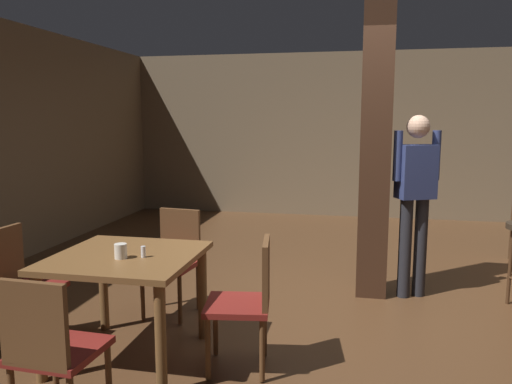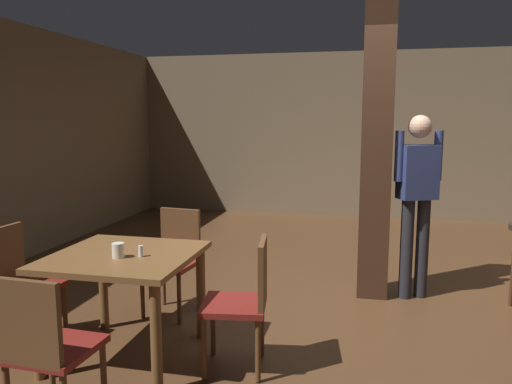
# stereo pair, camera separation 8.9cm
# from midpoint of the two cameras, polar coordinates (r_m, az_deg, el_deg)

# --- Properties ---
(ground_plane) EXTENTS (10.80, 10.80, 0.00)m
(ground_plane) POSITION_cam_midpoint_polar(r_m,az_deg,el_deg) (4.55, 10.64, -13.51)
(ground_plane) COLOR #4C301C
(wall_back) EXTENTS (8.00, 0.10, 2.80)m
(wall_back) POSITION_cam_midpoint_polar(r_m,az_deg,el_deg) (8.73, 11.47, 6.34)
(wall_back) COLOR #756047
(wall_back) RESTS_ON ground_plane
(pillar) EXTENTS (0.28, 0.28, 2.80)m
(pillar) POSITION_cam_midpoint_polar(r_m,az_deg,el_deg) (4.79, 12.94, 4.74)
(pillar) COLOR #382114
(pillar) RESTS_ON ground_plane
(dining_table) EXTENTS (0.97, 0.97, 0.76)m
(dining_table) POSITION_cam_midpoint_polar(r_m,az_deg,el_deg) (3.64, -15.26, -8.76)
(dining_table) COLOR brown
(dining_table) RESTS_ON ground_plane
(chair_north) EXTENTS (0.47, 0.47, 0.89)m
(chair_north) POSITION_cam_midpoint_polar(r_m,az_deg,el_deg) (4.43, -9.88, -7.19)
(chair_north) COLOR maroon
(chair_north) RESTS_ON ground_plane
(chair_east) EXTENTS (0.48, 0.48, 0.89)m
(chair_east) POSITION_cam_midpoint_polar(r_m,az_deg,el_deg) (3.40, -1.61, -11.94)
(chair_east) COLOR maroon
(chair_east) RESTS_ON ground_plane
(chair_south) EXTENTS (0.44, 0.44, 0.89)m
(chair_south) POSITION_cam_midpoint_polar(r_m,az_deg,el_deg) (2.94, -23.25, -15.98)
(chair_south) COLOR maroon
(chair_south) RESTS_ON ground_plane
(chair_west) EXTENTS (0.44, 0.44, 0.89)m
(chair_west) POSITION_cam_midpoint_polar(r_m,az_deg,el_deg) (4.12, -26.09, -9.14)
(chair_west) COLOR maroon
(chair_west) RESTS_ON ground_plane
(napkin_cup) EXTENTS (0.08, 0.08, 0.10)m
(napkin_cup) POSITION_cam_midpoint_polar(r_m,az_deg,el_deg) (3.50, -15.92, -6.52)
(napkin_cup) COLOR silver
(napkin_cup) RESTS_ON dining_table
(salt_shaker) EXTENTS (0.03, 0.03, 0.08)m
(salt_shaker) POSITION_cam_midpoint_polar(r_m,az_deg,el_deg) (3.49, -13.48, -6.66)
(salt_shaker) COLOR silver
(salt_shaker) RESTS_ON dining_table
(standing_person) EXTENTS (0.46, 0.32, 1.72)m
(standing_person) POSITION_cam_midpoint_polar(r_m,az_deg,el_deg) (4.87, 17.24, -0.08)
(standing_person) COLOR navy
(standing_person) RESTS_ON ground_plane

